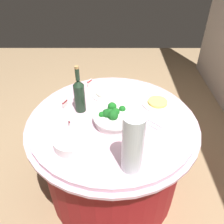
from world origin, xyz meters
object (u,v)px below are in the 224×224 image
at_px(food_plate_rice, 106,93).
at_px(label_placard_front, 65,103).
at_px(wine_bottle, 79,95).
at_px(broccoli_bowl, 114,117).
at_px(food_plate_noodles, 157,103).
at_px(label_placard_mid, 69,121).
at_px(serving_tongs, 151,123).
at_px(plate_stack, 71,142).
at_px(label_placard_rear, 89,83).
at_px(decorative_fruit_vase, 132,145).

distance_m(food_plate_rice, label_placard_front, 0.32).
relative_size(wine_bottle, label_placard_front, 6.11).
height_order(broccoli_bowl, wine_bottle, wine_bottle).
bearing_deg(food_plate_noodles, food_plate_rice, -108.43).
bearing_deg(label_placard_front, food_plate_noodles, 92.65).
xyz_separation_m(wine_bottle, label_placard_mid, (0.16, -0.05, -0.10)).
bearing_deg(food_plate_noodles, serving_tongs, -18.79).
relative_size(plate_stack, label_placard_rear, 3.82).
height_order(wine_bottle, decorative_fruit_vase, decorative_fruit_vase).
bearing_deg(food_plate_noodles, label_placard_front, -87.35).
height_order(plate_stack, food_plate_noodles, plate_stack).
bearing_deg(wine_bottle, label_placard_front, -107.94).
bearing_deg(wine_bottle, label_placard_rear, 173.37).
xyz_separation_m(broccoli_bowl, decorative_fruit_vase, (0.36, 0.09, 0.12)).
xyz_separation_m(label_placard_mid, label_placard_rear, (-0.49, 0.09, 0.00)).
distance_m(broccoli_bowl, label_placard_mid, 0.29).
xyz_separation_m(broccoli_bowl, plate_stack, (0.21, -0.25, -0.01)).
relative_size(serving_tongs, label_placard_front, 2.63).
xyz_separation_m(wine_bottle, food_plate_noodles, (-0.07, 0.54, -0.12)).
bearing_deg(label_placard_front, decorative_fruit_vase, 38.96).
relative_size(plate_stack, food_plate_noodles, 0.95).
xyz_separation_m(decorative_fruit_vase, food_plate_rice, (-0.69, -0.15, -0.15)).
distance_m(plate_stack, label_placard_mid, 0.19).
relative_size(broccoli_bowl, label_placard_rear, 5.09).
bearing_deg(decorative_fruit_vase, food_plate_rice, -167.89).
height_order(plate_stack, food_plate_rice, plate_stack).
height_order(food_plate_rice, label_placard_rear, label_placard_rear).
xyz_separation_m(wine_bottle, label_placard_rear, (-0.32, 0.04, -0.10)).
height_order(wine_bottle, food_plate_rice, wine_bottle).
distance_m(broccoli_bowl, label_placard_front, 0.38).
relative_size(food_plate_noodles, label_placard_mid, 4.00).
bearing_deg(food_plate_noodles, plate_stack, -53.77).
xyz_separation_m(broccoli_bowl, wine_bottle, (-0.14, -0.23, 0.09)).
xyz_separation_m(broccoli_bowl, food_plate_noodles, (-0.20, 0.31, -0.03)).
height_order(broccoli_bowl, decorative_fruit_vase, decorative_fruit_vase).
bearing_deg(plate_stack, broccoli_bowl, 130.19).
distance_m(wine_bottle, food_plate_noodles, 0.56).
bearing_deg(serving_tongs, label_placard_rear, -137.56).
bearing_deg(wine_bottle, food_plate_rice, 138.34).
bearing_deg(label_placard_rear, decorative_fruit_vase, 18.87).
height_order(label_placard_front, label_placard_rear, same).
height_order(decorative_fruit_vase, label_placard_rear, decorative_fruit_vase).
relative_size(serving_tongs, food_plate_rice, 0.66).
height_order(plate_stack, label_placard_mid, plate_stack).
bearing_deg(label_placard_mid, decorative_fruit_vase, 47.90).
height_order(food_plate_rice, label_placard_mid, label_placard_mid).
distance_m(plate_stack, wine_bottle, 0.36).
relative_size(wine_bottle, label_placard_mid, 6.11).
distance_m(plate_stack, label_placard_front, 0.39).
bearing_deg(broccoli_bowl, label_placard_mid, -84.79).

